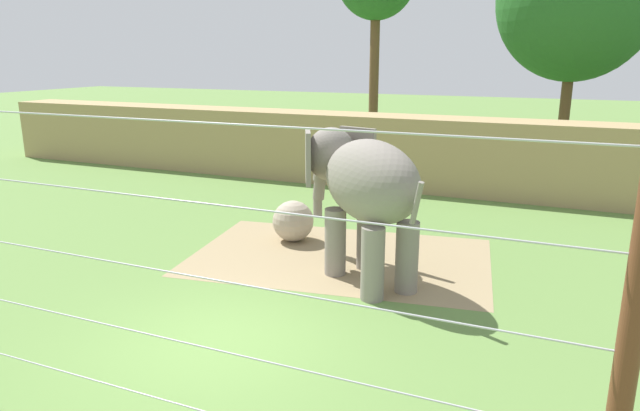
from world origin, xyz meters
The scene contains 6 objects.
ground_plane centered at (0.00, 0.00, 0.00)m, with size 120.00×120.00×0.00m, color #5B7F3D.
dirt_patch centered at (0.36, 4.60, 0.00)m, with size 6.84×4.40×0.01m, color #937F5B.
embankment_wall centered at (0.00, 12.36, 1.26)m, with size 36.00×1.80×2.52m, color tan.
elephant centered at (1.23, 3.61, 2.02)m, with size 3.57×3.26×3.05m.
enrichment_ball centered at (-1.17, 5.26, 0.52)m, with size 1.04×1.04×1.04m, color tan.
cable_fence centered at (0.00, -2.60, 2.09)m, with size 12.09×0.19×4.14m.
Camera 1 is at (4.91, -7.21, 4.61)m, focal length 32.05 mm.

